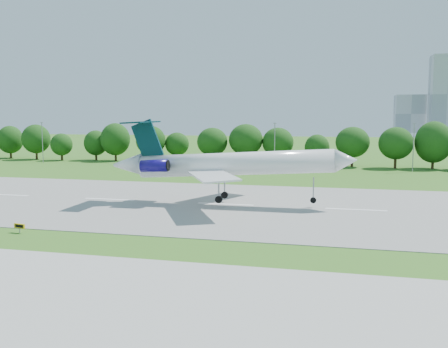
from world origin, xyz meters
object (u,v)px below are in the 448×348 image
service_vehicle_b (228,168)px  taxi_sign_left (19,226)px  service_vehicle_a (249,165)px  airliner (222,163)px

service_vehicle_b → taxi_sign_left: bearing=175.8°
service_vehicle_a → service_vehicle_b: size_ratio=1.04×
airliner → service_vehicle_a: size_ratio=9.64×
service_vehicle_b → airliner: bearing=-165.6°
airliner → taxi_sign_left: size_ratio=24.48×
airliner → service_vehicle_b: (-10.75, 49.68, -5.93)m
service_vehicle_a → taxi_sign_left: bearing=167.0°
taxi_sign_left → service_vehicle_a: (12.50, 82.32, -0.16)m
taxi_sign_left → service_vehicle_a: size_ratio=0.39×
airliner → service_vehicle_a: bearing=94.7°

